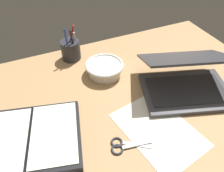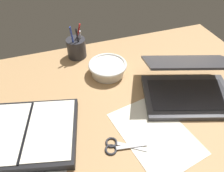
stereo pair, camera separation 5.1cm
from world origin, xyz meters
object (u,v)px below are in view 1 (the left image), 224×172
(laptop, at_px, (186,79))
(bowl, at_px, (104,68))
(scissors, at_px, (122,146))
(planner, at_px, (30,139))
(pen_cup, at_px, (71,50))

(laptop, relative_size, bowl, 2.48)
(laptop, xyz_separation_m, scissors, (-0.34, -0.14, -0.05))
(planner, bearing_deg, bowl, 46.94)
(scissors, bearing_deg, bowl, 97.79)
(pen_cup, bearing_deg, planner, -122.17)
(pen_cup, relative_size, planner, 0.45)
(planner, bearing_deg, scissors, -12.64)
(laptop, bearing_deg, pen_cup, 150.34)
(bowl, height_order, pen_cup, pen_cup)
(planner, relative_size, scissors, 2.83)
(laptop, distance_m, bowl, 0.34)
(laptop, distance_m, pen_cup, 0.52)
(laptop, xyz_separation_m, pen_cup, (-0.35, 0.39, -0.00))
(pen_cup, xyz_separation_m, planner, (-0.25, -0.40, -0.03))
(laptop, bearing_deg, scissors, -140.04)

